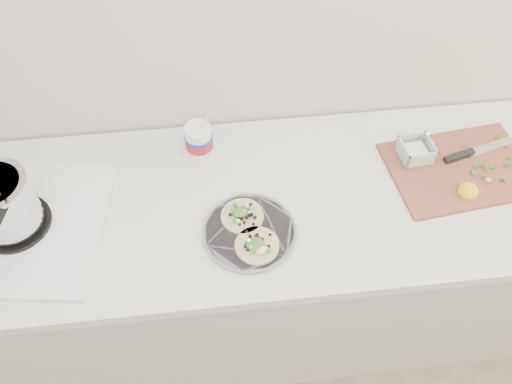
{
  "coord_description": "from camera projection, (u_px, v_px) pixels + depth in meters",
  "views": [
    {
      "loc": [
        -0.19,
        0.53,
        2.1
      ],
      "look_at": [
        -0.09,
        1.39,
        0.96
      ],
      "focal_mm": 35.0,
      "sensor_mm": 36.0,
      "label": 1
    }
  ],
  "objects": [
    {
      "name": "taco_plate",
      "position": [
        249.0,
        230.0,
        1.4
      ],
      "size": [
        0.27,
        0.27,
        0.04
      ],
      "rotation": [
        0.0,
        0.0,
        0.02
      ],
      "color": "slate",
      "rests_on": "counter"
    },
    {
      "name": "counter",
      "position": [
        279.0,
        265.0,
        1.86
      ],
      "size": [
        2.44,
        0.66,
        0.9
      ],
      "color": "beige",
      "rests_on": "ground"
    },
    {
      "name": "cutboard",
      "position": [
        458.0,
        164.0,
        1.55
      ],
      "size": [
        0.47,
        0.35,
        0.07
      ],
      "rotation": [
        0.0,
        0.0,
        0.11
      ],
      "color": "brown",
      "rests_on": "counter"
    },
    {
      "name": "tub",
      "position": [
        199.0,
        138.0,
        1.56
      ],
      "size": [
        0.09,
        0.09,
        0.2
      ],
      "rotation": [
        0.0,
        0.0,
        0.03
      ],
      "color": "white",
      "rests_on": "counter"
    },
    {
      "name": "stove",
      "position": [
        7.0,
        211.0,
        1.37
      ],
      "size": [
        0.55,
        0.52,
        0.24
      ],
      "rotation": [
        0.0,
        0.0,
        -0.14
      ],
      "color": "silver",
      "rests_on": "counter"
    }
  ]
}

